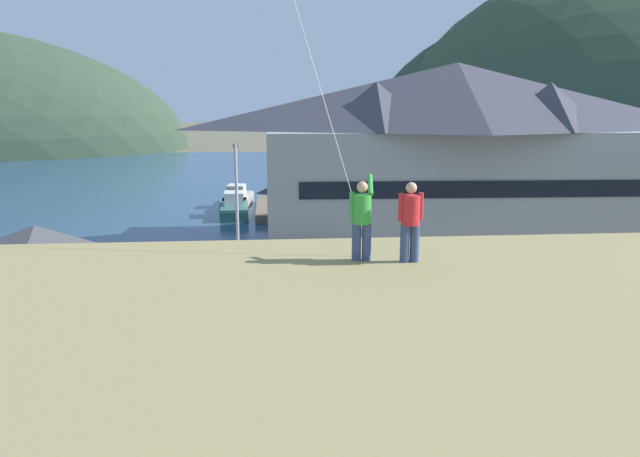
# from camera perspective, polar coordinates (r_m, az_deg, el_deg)

# --- Properties ---
(ground_plane) EXTENTS (600.00, 600.00, 0.00)m
(ground_plane) POSITION_cam_1_polar(r_m,az_deg,el_deg) (22.71, -0.95, -13.34)
(ground_plane) COLOR #66604C
(parking_lot_pad) EXTENTS (40.00, 20.00, 0.10)m
(parking_lot_pad) POSITION_cam_1_polar(r_m,az_deg,el_deg) (27.29, -1.67, -8.79)
(parking_lot_pad) COLOR gray
(parking_lot_pad) RESTS_ON ground
(bay_water) EXTENTS (360.00, 84.00, 0.03)m
(bay_water) POSITION_cam_1_polar(r_m,az_deg,el_deg) (81.10, -3.82, 4.97)
(bay_water) COLOR navy
(bay_water) RESTS_ON ground
(far_hill_east_peak) EXTENTS (81.21, 59.15, 70.60)m
(far_hill_east_peak) POSITION_cam_1_polar(r_m,az_deg,el_deg) (149.19, 22.65, 7.22)
(far_hill_east_peak) COLOR #334733
(far_hill_east_peak) RESTS_ON ground
(far_hill_center_saddle) EXTENTS (120.86, 50.35, 68.55)m
(far_hill_center_saddle) POSITION_cam_1_polar(r_m,az_deg,el_deg) (160.42, 26.23, 7.17)
(far_hill_center_saddle) COLOR #2D3D33
(far_hill_center_saddle) RESTS_ON ground
(harbor_lodge) EXTENTS (28.20, 12.06, 12.44)m
(harbor_lodge) POSITION_cam_1_polar(r_m,az_deg,el_deg) (43.87, 12.71, 7.56)
(harbor_lodge) COLOR #999E99
(harbor_lodge) RESTS_ON ground
(storage_shed_near_lot) EXTENTS (7.84, 6.40, 4.93)m
(storage_shed_near_lot) POSITION_cam_1_polar(r_m,az_deg,el_deg) (26.78, -25.12, -4.68)
(storage_shed_near_lot) COLOR #474C56
(storage_shed_near_lot) RESTS_ON ground
(storage_shed_waterside) EXTENTS (6.33, 6.13, 4.85)m
(storage_shed_waterside) POSITION_cam_1_polar(r_m,az_deg,el_deg) (44.90, -1.31, 2.68)
(storage_shed_waterside) COLOR #474C56
(storage_shed_waterside) RESTS_ON ground
(wharf_dock) EXTENTS (3.20, 11.14, 0.70)m
(wharf_dock) POSITION_cam_1_polar(r_m,az_deg,el_deg) (54.34, -4.38, 1.93)
(wharf_dock) COLOR #70604C
(wharf_dock) RESTS_ON ground
(moored_boat_wharfside) EXTENTS (2.94, 7.19, 2.16)m
(moored_boat_wharfside) POSITION_cam_1_polar(r_m,az_deg,el_deg) (57.50, -7.88, 2.78)
(moored_boat_wharfside) COLOR #A8A399
(moored_boat_wharfside) RESTS_ON ground
(moored_boat_outer_mooring) EXTENTS (3.15, 8.26, 2.16)m
(moored_boat_outer_mooring) POSITION_cam_1_polar(r_m,az_deg,el_deg) (52.76, -0.38, 2.08)
(moored_boat_outer_mooring) COLOR silver
(moored_boat_outer_mooring) RESTS_ON ground
(moored_boat_inner_slip) EXTENTS (2.70, 7.40, 2.16)m
(moored_boat_inner_slip) POSITION_cam_1_polar(r_m,az_deg,el_deg) (53.00, -8.17, 2.00)
(moored_boat_inner_slip) COLOR #23564C
(moored_boat_inner_slip) RESTS_ON ground
(parked_car_mid_row_far) EXTENTS (4.24, 2.13, 1.82)m
(parked_car_mid_row_far) POSITION_cam_1_polar(r_m,az_deg,el_deg) (22.83, -5.44, -10.33)
(parked_car_mid_row_far) COLOR #B28923
(parked_car_mid_row_far) RESTS_ON parking_lot_pad
(parked_car_back_row_right) EXTENTS (4.21, 2.08, 1.82)m
(parked_car_back_row_right) POSITION_cam_1_polar(r_m,az_deg,el_deg) (27.84, -9.97, -6.34)
(parked_car_back_row_right) COLOR red
(parked_car_back_row_right) RESTS_ON parking_lot_pad
(parked_car_mid_row_center) EXTENTS (4.31, 2.28, 1.82)m
(parked_car_mid_row_center) POSITION_cam_1_polar(r_m,az_deg,el_deg) (26.52, 25.15, -8.25)
(parked_car_mid_row_center) COLOR #9EA3A8
(parked_car_mid_row_center) RESTS_ON parking_lot_pad
(parked_car_corner_spot) EXTENTS (4.25, 2.15, 1.82)m
(parked_car_corner_spot) POSITION_cam_1_polar(r_m,az_deg,el_deg) (31.58, 20.52, -4.73)
(parked_car_corner_spot) COLOR red
(parked_car_corner_spot) RESTS_ON parking_lot_pad
(parked_car_front_row_silver) EXTENTS (4.29, 2.23, 1.82)m
(parked_car_front_row_silver) POSITION_cam_1_polar(r_m,az_deg,el_deg) (28.15, 8.74, -6.09)
(parked_car_front_row_silver) COLOR navy
(parked_car_front_row_silver) RESTS_ON parking_lot_pad
(parking_light_pole) EXTENTS (0.24, 0.78, 7.53)m
(parking_light_pole) POSITION_cam_1_polar(r_m,az_deg,el_deg) (31.55, -7.91, 2.14)
(parking_light_pole) COLOR #ADADB2
(parking_light_pole) RESTS_ON parking_lot_pad
(person_kite_flyer) EXTENTS (0.56, 0.64, 1.86)m
(person_kite_flyer) POSITION_cam_1_polar(r_m,az_deg,el_deg) (12.99, 4.00, 1.05)
(person_kite_flyer) COLOR #384770
(person_kite_flyer) RESTS_ON grassy_hill_foreground
(person_companion) EXTENTS (0.55, 0.40, 1.74)m
(person_companion) POSITION_cam_1_polar(r_m,az_deg,el_deg) (12.97, 8.60, 0.85)
(person_companion) COLOR #384770
(person_companion) RESTS_ON grassy_hill_foreground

